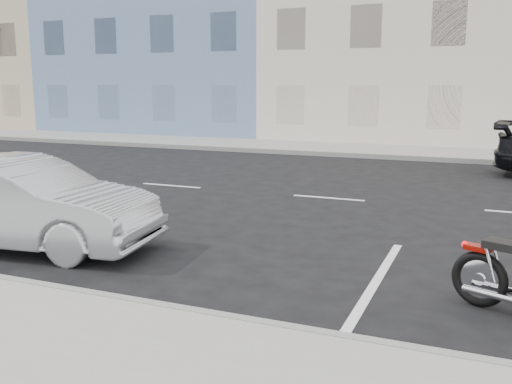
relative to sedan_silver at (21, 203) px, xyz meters
The scene contains 7 objects.
ground 7.69m from the sedan_silver, 46.06° to the left, with size 120.00×120.00×0.00m, color black.
sidewalk_far 14.23m from the sedan_silver, 88.73° to the left, with size 80.00×3.40×0.15m, color gray.
curb_far 12.54m from the sedan_silver, 88.55° to the left, with size 80.00×0.12×0.16m, color gray.
bldg_far_west 30.53m from the sedan_silver, 133.47° to the left, with size 12.00×12.00×12.00m, color #BEAD8B.
bldg_blue 24.19m from the sedan_silver, 111.70° to the left, with size 12.00×12.00×13.00m, color #607CA3.
bldg_cream 22.64m from the sedan_silver, 81.36° to the left, with size 12.00×12.00×11.50m, color beige.
sedan_silver is the anchor object (origin of this frame).
Camera 1 is at (1.24, -11.96, 2.50)m, focal length 40.00 mm.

